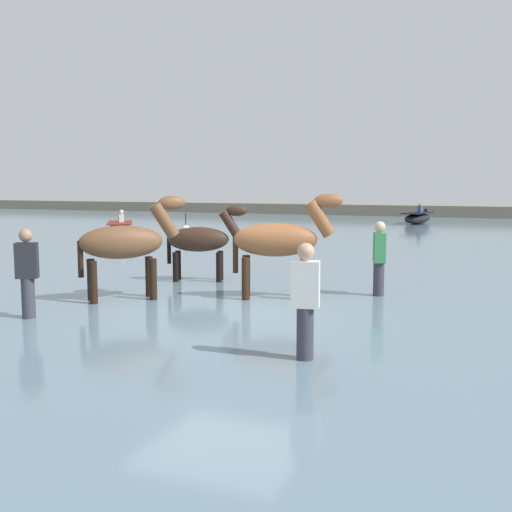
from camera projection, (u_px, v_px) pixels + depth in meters
ground_plane at (226, 330)px, 9.75m from camera, size 120.00×120.00×0.00m
water_surface at (366, 255)px, 18.89m from camera, size 90.00×90.00×0.26m
horse_lead_chestnut at (280, 243)px, 10.93m from camera, size 1.94×1.05×2.13m
horse_trailing_dark_bay at (201, 241)px, 12.93m from camera, size 1.69×0.87×1.86m
horse_flank_bay at (126, 245)px, 10.79m from camera, size 1.62×1.57×2.09m
boat_mid_channel at (418, 218)px, 31.84m from camera, size 1.45×3.10×1.06m
boat_mid_outer at (120, 229)px, 23.97m from camera, size 2.29×2.76×1.05m
person_spectator_far at (27, 279)px, 9.33m from camera, size 0.38×0.34×1.63m
person_onlooker_right at (379, 263)px, 11.21m from camera, size 0.29×0.37×1.63m
person_wading_close at (305, 308)px, 7.11m from camera, size 0.35×0.26×1.63m
channel_buoy at (186, 229)px, 25.15m from camera, size 0.37×0.37×0.86m
far_shoreline at (444, 213)px, 39.22m from camera, size 80.00×2.40×0.96m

